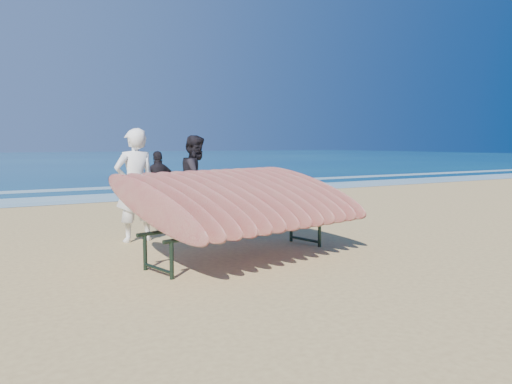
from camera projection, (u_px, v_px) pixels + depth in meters
ground at (283, 259)px, 7.56m from camera, size 120.00×120.00×0.00m
ocean at (8, 159)px, 54.82m from camera, size 160.00×160.00×0.00m
foam_near at (113, 197)px, 16.15m from camera, size 160.00×160.00×0.00m
foam_far at (89, 189)px, 19.16m from camera, size 160.00×160.00×0.00m
surfboard_rack at (241, 199)px, 7.57m from camera, size 3.65×3.18×1.47m
person_white at (135, 185)px, 8.81m from camera, size 0.77×0.53×2.01m
person_dark_a at (197, 179)px, 10.92m from camera, size 1.18×1.17×1.92m
person_dark_b at (159, 183)px, 12.01m from camera, size 0.94×0.44×1.56m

